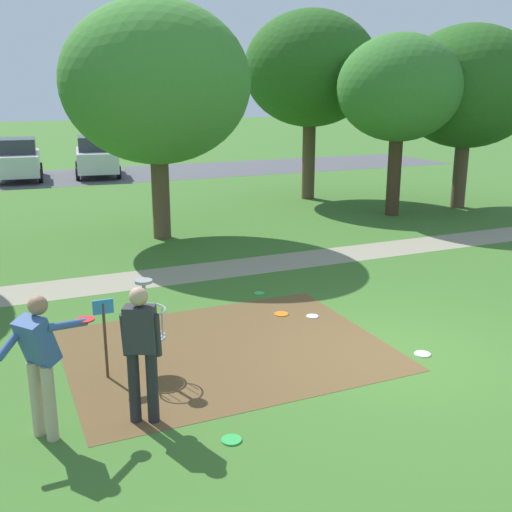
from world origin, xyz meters
TOP-DOWN VIEW (x-y plane):
  - ground_plane at (0.00, 0.00)m, footprint 160.00×160.00m
  - dirt_tee_pad at (-2.32, 1.23)m, footprint 4.80×3.78m
  - disc_golf_basket at (-3.70, 0.92)m, footprint 0.98×0.58m
  - player_foreground_watching at (-5.11, -0.22)m, footprint 1.13×0.58m
  - player_throwing at (-4.00, -0.35)m, footprint 0.49×0.45m
  - frisbee_near_basket at (0.33, -0.17)m, footprint 0.24×0.24m
  - frisbee_by_tee at (-0.43, 1.91)m, footprint 0.22×0.22m
  - frisbee_mid_grass at (-0.88, 2.24)m, footprint 0.26×0.26m
  - frisbee_far_left at (-0.77, 3.44)m, footprint 0.21×0.21m
  - frisbee_far_right at (-3.19, -1.18)m, footprint 0.24×0.24m
  - tree_near_left at (9.27, 9.14)m, footprint 4.66×4.66m
  - tree_near_right at (-1.25, 8.87)m, footprint 4.87×4.87m
  - tree_mid_center at (5.40, 12.78)m, footprint 4.74×4.74m
  - tree_far_left at (6.39, 8.94)m, footprint 3.82×3.82m
  - parking_lot_strip at (0.00, 22.31)m, footprint 36.00×6.00m
  - parked_car_leftmost at (-4.15, 22.34)m, footprint 2.25×4.34m
  - parked_car_center_left at (-0.71, 22.25)m, footprint 2.40×4.40m
  - gravel_path at (0.00, 5.34)m, footprint 40.00×1.32m

SIDE VIEW (x-z plane):
  - ground_plane at x=0.00m, z-range 0.00..0.00m
  - gravel_path at x=0.00m, z-range 0.00..0.00m
  - parking_lot_strip at x=0.00m, z-range 0.00..0.01m
  - dirt_tee_pad at x=-2.32m, z-range 0.00..0.01m
  - frisbee_near_basket at x=0.33m, z-range 0.00..0.02m
  - frisbee_by_tee at x=-0.43m, z-range 0.00..0.02m
  - frisbee_mid_grass at x=-0.88m, z-range 0.00..0.02m
  - frisbee_far_left at x=-0.77m, z-range 0.00..0.02m
  - frisbee_far_right at x=-3.19m, z-range 0.00..0.02m
  - disc_golf_basket at x=-3.70m, z-range 0.06..1.45m
  - parked_car_leftmost at x=-4.15m, z-range 0.00..1.84m
  - parked_car_center_left at x=-0.71m, z-range 0.00..1.84m
  - player_throwing at x=-4.00m, z-range 0.11..1.82m
  - player_foreground_watching at x=-5.11m, z-range 0.13..1.84m
  - tree_far_left at x=6.39m, z-range 1.14..6.74m
  - tree_near_left at x=9.27m, z-range 1.00..6.98m
  - tree_near_right at x=-1.25m, z-range 0.99..7.14m
  - tree_mid_center at x=5.40m, z-range 1.29..7.92m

